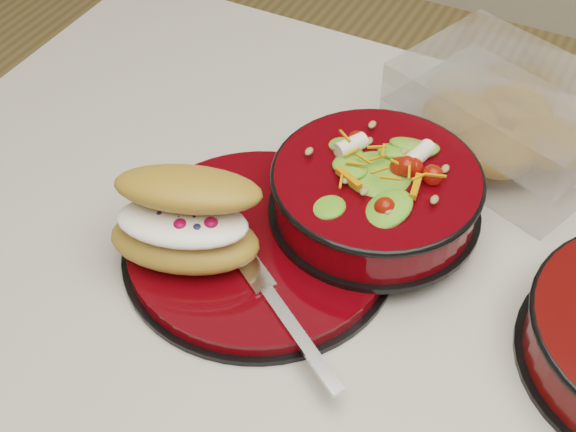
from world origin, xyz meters
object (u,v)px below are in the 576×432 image
at_px(salad_bowl, 376,187).
at_px(fork, 286,317).
at_px(croissant, 186,220).
at_px(dinner_plate, 260,245).
at_px(pastry_box, 507,120).

height_order(salad_bowl, fork, salad_bowl).
xyz_separation_m(salad_bowl, croissant, (-0.13, -0.12, 0.01)).
relative_size(dinner_plate, salad_bowl, 1.27).
height_order(croissant, fork, croissant).
bearing_deg(salad_bowl, croissant, -136.68).
distance_m(salad_bowl, fork, 0.16).
distance_m(salad_bowl, pastry_box, 0.18).
relative_size(salad_bowl, fork, 1.44).
bearing_deg(salad_bowl, fork, -95.93).
relative_size(salad_bowl, pastry_box, 0.80).
bearing_deg(dinner_plate, pastry_box, 57.38).
relative_size(croissant, fork, 1.08).
distance_m(croissant, fork, 0.12).
xyz_separation_m(croissant, fork, (0.11, -0.03, -0.04)).
height_order(fork, pastry_box, pastry_box).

